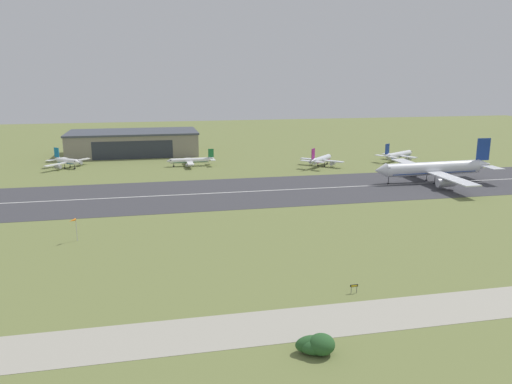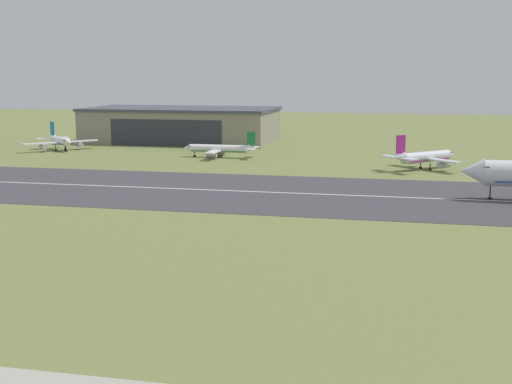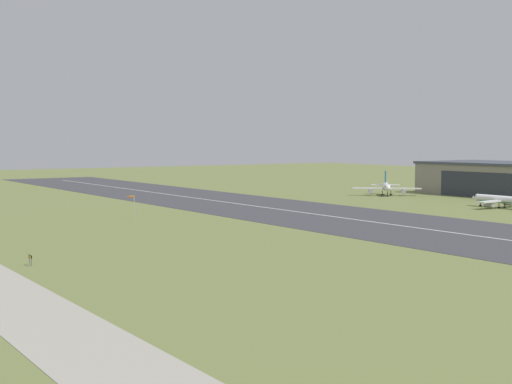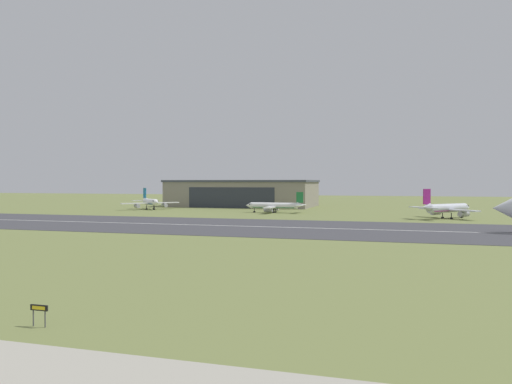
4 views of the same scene
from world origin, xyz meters
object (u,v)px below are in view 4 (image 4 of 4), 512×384
object	(u,v)px
airplane_parked_far_east	(150,202)
runway_sign	(39,310)
airplane_parked_west	(275,206)
airplane_parked_centre	(447,208)

from	to	relation	value
airplane_parked_far_east	runway_sign	world-z (taller)	airplane_parked_far_east
airplane_parked_west	airplane_parked_centre	distance (m)	58.64
airplane_parked_centre	runway_sign	distance (m)	135.03
airplane_parked_far_east	runway_sign	xyz separation A→B (m)	(71.93, -148.87, -1.65)
airplane_parked_far_east	airplane_parked_west	bearing A→B (deg)	-6.98
airplane_parked_far_east	runway_sign	distance (m)	165.34
airplane_parked_west	runway_sign	bearing A→B (deg)	-82.70
airplane_parked_west	airplane_parked_far_east	distance (m)	54.11
airplane_parked_centre	runway_sign	xyz separation A→B (m)	(-38.94, -129.28, -1.80)
runway_sign	airplane_parked_centre	bearing A→B (deg)	73.24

